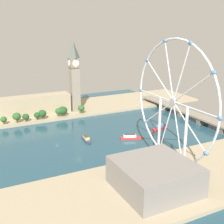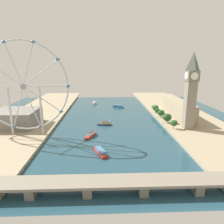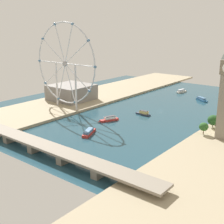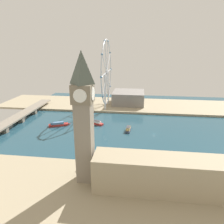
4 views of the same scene
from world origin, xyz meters
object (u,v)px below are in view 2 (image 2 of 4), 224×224
Objects in this scene: riverside_hall at (17,118)px; tour_boat_2 at (94,103)px; clock_tower at (191,90)px; tour_boat_4 at (118,106)px; parliament_block at (175,107)px; tour_boat_0 at (105,124)px; river_bridge at (115,183)px; ferris_wheel at (23,87)px; tour_boat_1 at (90,135)px; tour_boat_3 at (100,152)px.

riverside_hall is 2.12× the size of tour_boat_2.
clock_tower is 223.34m from tour_boat_2.
tour_boat_4 is (-144.99, -121.08, -11.46)m from riverside_hall.
clock_tower reaches higher than tour_boat_2.
parliament_block is 4.62× the size of tour_boat_2.
riverside_hall reaches higher than tour_boat_0.
parliament_block is 121.25m from tour_boat_0.
parliament_block is at bearing -119.07° from river_bridge.
tour_boat_2 is (22.16, -148.52, 0.03)m from tour_boat_0.
tour_boat_2 is at bearing -53.66° from clock_tower.
clock_tower is 1.76× the size of riverside_hall.
ferris_wheel is 115.25m from tour_boat_0.
tour_boat_2 is (-69.62, -189.33, -56.48)m from ferris_wheel.
parliament_block is at bearing -95.65° from clock_tower.
clock_tower is at bearing -135.27° from tour_boat_2.
tour_boat_0 is 0.88× the size of tour_boat_1.
tour_boat_3 is (11.49, -60.07, -4.53)m from river_bridge.
river_bridge reaches higher than tour_boat_4.
tour_boat_0 reaches higher than tour_boat_3.
clock_tower reaches higher than riverside_hall.
clock_tower is 121.05m from tour_boat_0.
tour_boat_1 is 48.35m from tour_boat_3.
tour_boat_2 reaches higher than tour_boat_4.
tour_boat_4 is (-31.65, -206.80, -0.08)m from tour_boat_3.
clock_tower is 166.93m from river_bridge.
tour_boat_4 is at bearing -127.25° from ferris_wheel.
tour_boat_4 is (86.88, -74.29, -13.75)m from parliament_block.
riverside_hall is 119.12m from tour_boat_0.
river_bridge reaches higher than tour_boat_3.
parliament_block is 236.55m from riverside_hall.
tour_boat_1 is at bearing 33.25° from parliament_block.
riverside_hall is 182.60m from tour_boat_2.
riverside_hall is (231.87, 46.79, -2.29)m from parliament_block.
riverside_hall is at bearing 30.29° from tour_boat_3.
tour_boat_2 is at bearing -84.57° from river_bridge.
riverside_hall is at bearing 7.47° from tour_boat_0.
riverside_hall is at bearing -88.36° from tour_boat_1.
clock_tower is 4.09× the size of tour_boat_4.
tour_boat_0 is (-118.42, -6.23, -11.35)m from riverside_hall.
tour_boat_0 is at bearing -68.90° from tour_boat_4.
clock_tower reaches higher than tour_boat_1.
riverside_hall is at bearing 11.41° from parliament_block.
tour_boat_2 is (135.61, -107.96, -13.61)m from parliament_block.
clock_tower is 3.36× the size of tour_boat_3.
river_bridge is at bearing -60.19° from tour_boat_4.
tour_boat_1 is 193.74m from tour_boat_2.
tour_boat_4 is (-20.16, -266.87, -4.61)m from river_bridge.
ferris_wheel is 115.46m from tour_boat_3.
tour_boat_3 is at bearing 48.19° from parliament_block.
tour_boat_0 is 48.35m from tour_boat_1.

